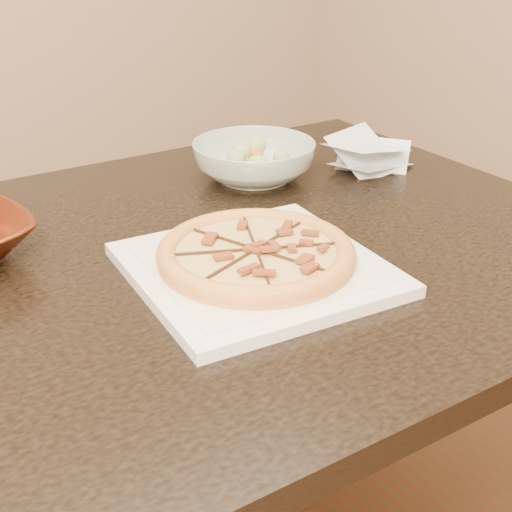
% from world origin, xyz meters
% --- Properties ---
extents(dining_table, '(1.55, 1.06, 0.75)m').
position_xyz_m(dining_table, '(-0.19, -0.11, 0.66)').
color(dining_table, black).
rests_on(dining_table, floor).
extents(plate, '(0.38, 0.38, 0.02)m').
position_xyz_m(plate, '(-0.07, -0.24, 0.76)').
color(plate, white).
rests_on(plate, dining_table).
extents(pizza, '(0.28, 0.28, 0.03)m').
position_xyz_m(pizza, '(-0.07, -0.24, 0.78)').
color(pizza, gold).
rests_on(pizza, plate).
extents(salad_bowl, '(0.28, 0.28, 0.07)m').
position_xyz_m(salad_bowl, '(0.16, 0.09, 0.79)').
color(salad_bowl, '#ADC5B9').
rests_on(salad_bowl, dining_table).
extents(salad, '(0.09, 0.13, 0.04)m').
position_xyz_m(salad, '(0.16, 0.09, 0.84)').
color(salad, '#B3C472').
rests_on(salad, salad_bowl).
extents(cling_film, '(0.16, 0.14, 0.05)m').
position_xyz_m(cling_film, '(0.39, 0.01, 0.78)').
color(cling_film, silver).
rests_on(cling_film, dining_table).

